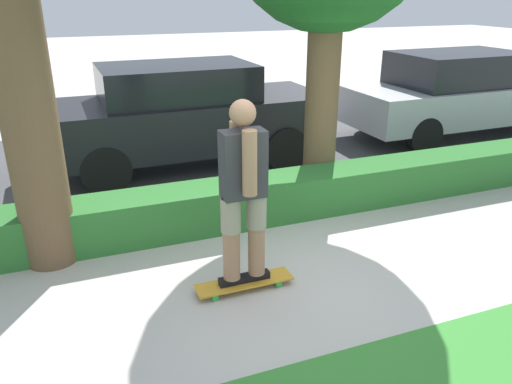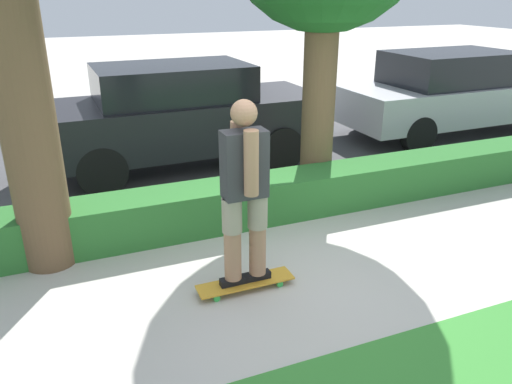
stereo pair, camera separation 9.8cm
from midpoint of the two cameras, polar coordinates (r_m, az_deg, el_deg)
name	(u,v)px [view 1 (the left image)]	position (r m, az deg, el deg)	size (l,w,h in m)	color
ground_plane	(296,287)	(5.07, 5.16, -10.71)	(60.00, 60.00, 0.00)	#BCB7AD
street_asphalt	(192,160)	(8.67, -7.03, 3.60)	(18.42, 5.00, 0.01)	#474749
hedge_row	(242,202)	(6.24, -1.16, -1.17)	(18.42, 0.60, 0.54)	#2D702D
skateboard	(244,282)	(4.98, -0.77, -10.30)	(0.97, 0.24, 0.09)	gold
skater_person	(243,191)	(4.53, -0.83, 0.15)	(0.51, 0.46, 1.80)	black
parked_car_middle	(185,114)	(8.19, -7.78, 8.80)	(4.53, 1.79, 1.67)	black
parked_car_rear	(459,93)	(10.83, 22.40, 10.42)	(4.70, 1.87, 1.63)	#B7B7BC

